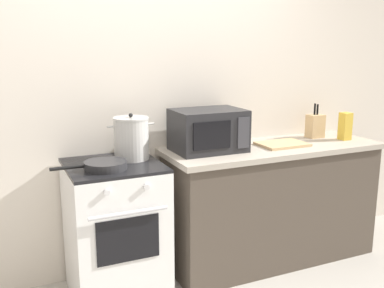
{
  "coord_description": "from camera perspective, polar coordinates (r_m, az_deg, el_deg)",
  "views": [
    {
      "loc": [
        -1.03,
        -2.15,
        1.67
      ],
      "look_at": [
        0.21,
        0.6,
        1.0
      ],
      "focal_mm": 41.89,
      "sensor_mm": 36.0,
      "label": 1
    }
  ],
  "objects": [
    {
      "name": "lower_cabinet_right",
      "position": [
        3.59,
        10.05,
        -7.69
      ],
      "size": [
        1.64,
        0.56,
        0.88
      ],
      "primitive_type": "cube",
      "color": "#4C4238",
      "rests_on": "ground_plane"
    },
    {
      "name": "stock_pot",
      "position": [
        3.0,
        -7.72,
        0.74
      ],
      "size": [
        0.32,
        0.24,
        0.31
      ],
      "color": "beige",
      "rests_on": "stove"
    },
    {
      "name": "countertop_right",
      "position": [
        3.46,
        10.33,
        -0.53
      ],
      "size": [
        1.7,
        0.6,
        0.04
      ],
      "primitive_type": "cube",
      "color": "#ADA393",
      "rests_on": "lower_cabinet_right"
    },
    {
      "name": "pasta_box",
      "position": [
        3.8,
        18.92,
        2.15
      ],
      "size": [
        0.08,
        0.08,
        0.22
      ],
      "primitive_type": "cube",
      "color": "gold",
      "rests_on": "countertop_right"
    },
    {
      "name": "microwave",
      "position": [
        3.21,
        2.08,
        1.75
      ],
      "size": [
        0.5,
        0.37,
        0.3
      ],
      "color": "#232326",
      "rests_on": "countertop_right"
    },
    {
      "name": "stove",
      "position": [
        3.08,
        -9.69,
        -10.8
      ],
      "size": [
        0.6,
        0.64,
        0.92
      ],
      "color": "white",
      "rests_on": "ground_plane"
    },
    {
      "name": "cutting_board",
      "position": [
        3.48,
        11.42,
        -0.01
      ],
      "size": [
        0.36,
        0.26,
        0.02
      ],
      "primitive_type": "cube",
      "color": "tan",
      "rests_on": "countertop_right"
    },
    {
      "name": "knife_block",
      "position": [
        3.82,
        15.41,
        2.25
      ],
      "size": [
        0.13,
        0.1,
        0.28
      ],
      "color": "tan",
      "rests_on": "countertop_right"
    },
    {
      "name": "back_wall",
      "position": [
        3.42,
        -1.17,
        5.46
      ],
      "size": [
        4.4,
        0.1,
        2.5
      ],
      "primitive_type": "cube",
      "color": "silver",
      "rests_on": "ground_plane"
    },
    {
      "name": "frying_pan",
      "position": [
        2.81,
        -11.06,
        -2.66
      ],
      "size": [
        0.47,
        0.27,
        0.05
      ],
      "color": "#28282B",
      "rests_on": "stove"
    }
  ]
}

